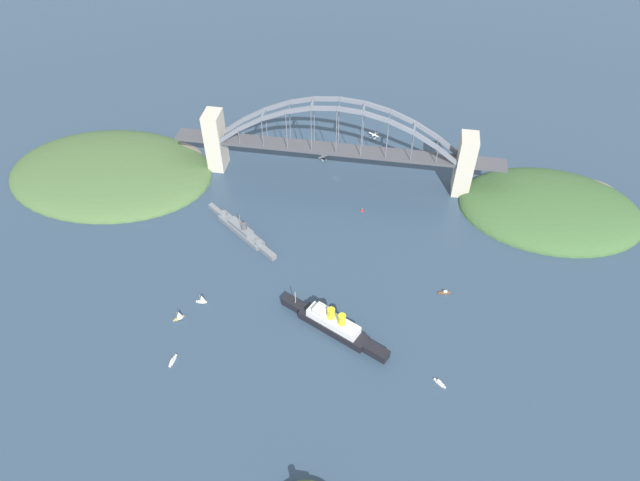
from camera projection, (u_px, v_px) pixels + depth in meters
ground_plane at (336, 178)px, 449.30m from camera, size 1400.00×1400.00×0.00m
harbor_arch_bridge at (337, 149)px, 429.79m from camera, size 253.59×18.18×68.79m
headland_west_shore at (551, 209)px, 422.40m from camera, size 134.82×97.96×27.82m
headland_east_shore at (114, 173)px, 453.88m from camera, size 164.63×117.68×24.93m
ocean_liner at (334, 325)px, 340.08m from camera, size 71.28×39.29×18.50m
naval_cruiser at (241, 230)px, 402.40m from camera, size 61.90×48.77×17.03m
seaplane_taxiing_near_bridge at (374, 135)px, 487.82m from camera, size 9.33×8.71×4.86m
seaplane_second_in_formation at (323, 157)px, 465.45m from camera, size 8.69×8.54×4.92m
small_boat_0 at (439, 383)px, 317.06m from camera, size 7.21×6.05×2.02m
small_boat_1 at (202, 299)px, 356.56m from camera, size 7.14×4.15×7.89m
small_boat_2 at (179, 315)px, 347.77m from camera, size 6.45×6.12×7.18m
small_boat_3 at (173, 361)px, 327.20m from camera, size 2.45×8.69×2.26m
small_boat_4 at (445, 292)px, 363.84m from camera, size 7.99×2.56×2.35m
channel_marker_buoy at (362, 210)px, 420.30m from camera, size 2.20×2.20×2.75m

